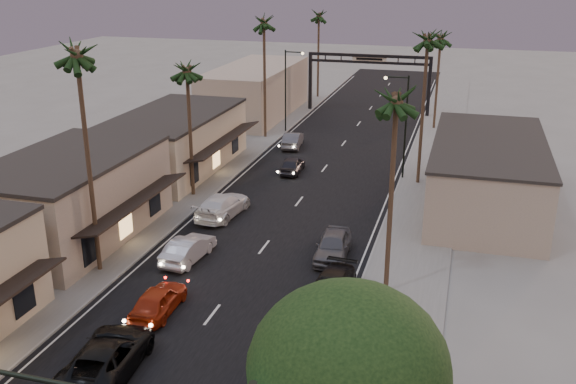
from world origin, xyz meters
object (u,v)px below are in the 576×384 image
Objects in this scene: curbside_black at (330,289)px; palm_ld at (264,19)px; streetlight_left at (288,84)px; palm_lc at (187,65)px; oncoming_silver at (188,249)px; palm_rc at (441,34)px; oncoming_pickup at (107,357)px; corner_tree at (350,376)px; streetlight_right at (403,119)px; palm_far at (319,13)px; palm_rb at (428,35)px; oncoming_red at (158,300)px; palm_ra at (397,94)px; arch at (369,69)px; palm_lb at (76,48)px.

palm_ld is at bearing 117.27° from curbside_black.
streetlight_left is 0.74× the size of palm_lc.
curbside_black is (9.75, -2.63, -0.02)m from oncoming_silver.
oncoming_pickup is at bearing -102.39° from palm_rc.
palm_rc is 1.99× the size of oncoming_pickup.
palm_rc is at bearing 90.89° from corner_tree.
streetlight_right is at bearing 90.70° from curbside_black.
corner_tree is 34.09m from palm_lc.
palm_far is at bearing 89.25° from palm_ld.
palm_rc is (0.00, 20.00, -1.95)m from palm_rb.
streetlight_left is 33.60m from oncoming_silver.
palm_rb is 30.35m from oncoming_red.
palm_far is (-16.90, 54.00, 0.00)m from palm_ra.
palm_ra is 16.52m from oncoming_silver.
palm_lc is 2.33× the size of curbside_black.
palm_lc reaches higher than oncoming_silver.
palm_lc is (-8.60, -34.00, 4.94)m from arch.
palm_ra is at bearing -179.02° from oncoming_silver.
palm_ld is at bearing -119.83° from arch.
palm_ld is 23.02m from palm_far.
oncoming_silver is at bearing 31.63° from palm_lb.
palm_lb is at bearing -112.27° from palm_rc.
palm_lc is 20.99m from palm_ra.
palm_rb is (17.20, 8.00, 1.95)m from palm_lc.
streetlight_left reaches higher than oncoming_pickup.
oncoming_red is at bearing -153.95° from palm_ra.
arch is 1.00× the size of palm_lb.
palm_ra is 19.00m from oncoming_pickup.
palm_lc is (-1.68, -22.00, 5.14)m from streetlight_left.
streetlight_right is 36.85m from palm_far.
corner_tree is at bearing 149.99° from oncoming_pickup.
palm_ra is 0.93× the size of palm_rb.
palm_rb is at bearing -116.06° from oncoming_red.
oncoming_pickup reaches higher than oncoming_silver.
arch reaches higher than curbside_black.
corner_tree is at bearing -38.83° from palm_lb.
palm_lb is 33.01m from palm_ld.
curbside_black is (8.59, 3.80, -0.01)m from oncoming_red.
streetlight_right is 1.72× the size of curbside_black.
palm_ld is at bearing -152.38° from palm_rc.
arch is (-9.48, 62.55, -0.45)m from corner_tree.
arch is 12.96m from palm_far.
palm_ld is at bearing -87.61° from oncoming_pickup.
oncoming_red is 6.53m from oncoming_silver.
palm_lb is at bearing -128.02° from palm_rb.
oncoming_pickup is 12.52m from curbside_black.
arch is 51.88m from oncoming_red.
palm_ld is 19.51m from palm_rc.
streetlight_right is at bearing -32.79° from palm_ld.
streetlight_left is at bearing -86.05° from palm_far.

